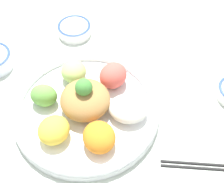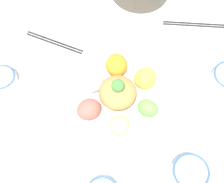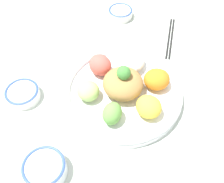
{
  "view_description": "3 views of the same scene",
  "coord_description": "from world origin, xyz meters",
  "px_view_note": "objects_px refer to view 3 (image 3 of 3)",
  "views": [
    {
      "loc": [
        -0.23,
        -0.35,
        0.63
      ],
      "look_at": [
        0.03,
        -0.01,
        0.08
      ],
      "focal_mm": 50.0,
      "sensor_mm": 36.0,
      "label": 1
    },
    {
      "loc": [
        0.13,
        0.4,
        0.89
      ],
      "look_at": [
        -0.01,
        0.01,
        0.03
      ],
      "focal_mm": 50.0,
      "sensor_mm": 36.0,
      "label": 2
    },
    {
      "loc": [
        -0.4,
        0.28,
        0.63
      ],
      "look_at": [
        -0.03,
        0.07,
        0.06
      ],
      "focal_mm": 42.0,
      "sensor_mm": 36.0,
      "label": 3
    }
  ],
  "objects_px": {
    "chopsticks_pair_near": "(170,37)",
    "serving_spoon_main": "(93,37)",
    "rice_bowl_plain": "(45,169)",
    "sauce_bowl_dark": "(120,13)",
    "sauce_bowl_red": "(23,94)",
    "salad_platter": "(123,88)"
  },
  "relations": [
    {
      "from": "sauce_bowl_dark",
      "to": "rice_bowl_plain",
      "type": "xyz_separation_m",
      "value": [
        -0.43,
        0.46,
        0.01
      ]
    },
    {
      "from": "sauce_bowl_dark",
      "to": "chopsticks_pair_near",
      "type": "xyz_separation_m",
      "value": [
        -0.19,
        -0.09,
        -0.02
      ]
    },
    {
      "from": "salad_platter",
      "to": "serving_spoon_main",
      "type": "height_order",
      "value": "salad_platter"
    },
    {
      "from": "sauce_bowl_red",
      "to": "sauce_bowl_dark",
      "type": "xyz_separation_m",
      "value": [
        0.19,
        -0.44,
        -0.0
      ]
    },
    {
      "from": "salad_platter",
      "to": "rice_bowl_plain",
      "type": "bearing_deg",
      "value": 111.37
    },
    {
      "from": "sauce_bowl_dark",
      "to": "serving_spoon_main",
      "type": "relative_size",
      "value": 0.69
    },
    {
      "from": "sauce_bowl_dark",
      "to": "rice_bowl_plain",
      "type": "distance_m",
      "value": 0.63
    },
    {
      "from": "salad_platter",
      "to": "rice_bowl_plain",
      "type": "distance_m",
      "value": 0.3
    },
    {
      "from": "sauce_bowl_red",
      "to": "rice_bowl_plain",
      "type": "relative_size",
      "value": 0.95
    },
    {
      "from": "sauce_bowl_red",
      "to": "serving_spoon_main",
      "type": "xyz_separation_m",
      "value": [
        0.13,
        -0.3,
        -0.02
      ]
    },
    {
      "from": "salad_platter",
      "to": "serving_spoon_main",
      "type": "xyz_separation_m",
      "value": [
        0.27,
        -0.04,
        -0.03
      ]
    },
    {
      "from": "rice_bowl_plain",
      "to": "sauce_bowl_dark",
      "type": "bearing_deg",
      "value": -47.06
    },
    {
      "from": "sauce_bowl_dark",
      "to": "chopsticks_pair_near",
      "type": "bearing_deg",
      "value": -154.3
    },
    {
      "from": "rice_bowl_plain",
      "to": "serving_spoon_main",
      "type": "height_order",
      "value": "rice_bowl_plain"
    },
    {
      "from": "chopsticks_pair_near",
      "to": "serving_spoon_main",
      "type": "distance_m",
      "value": 0.27
    },
    {
      "from": "sauce_bowl_red",
      "to": "rice_bowl_plain",
      "type": "height_order",
      "value": "rice_bowl_plain"
    },
    {
      "from": "rice_bowl_plain",
      "to": "chopsticks_pair_near",
      "type": "bearing_deg",
      "value": -66.67
    },
    {
      "from": "rice_bowl_plain",
      "to": "chopsticks_pair_near",
      "type": "relative_size",
      "value": 0.6
    },
    {
      "from": "salad_platter",
      "to": "chopsticks_pair_near",
      "type": "distance_m",
      "value": 0.3
    },
    {
      "from": "sauce_bowl_dark",
      "to": "chopsticks_pair_near",
      "type": "height_order",
      "value": "sauce_bowl_dark"
    },
    {
      "from": "salad_platter",
      "to": "rice_bowl_plain",
      "type": "xyz_separation_m",
      "value": [
        -0.11,
        0.28,
        -0.0
      ]
    },
    {
      "from": "salad_platter",
      "to": "serving_spoon_main",
      "type": "bearing_deg",
      "value": -7.88
    }
  ]
}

